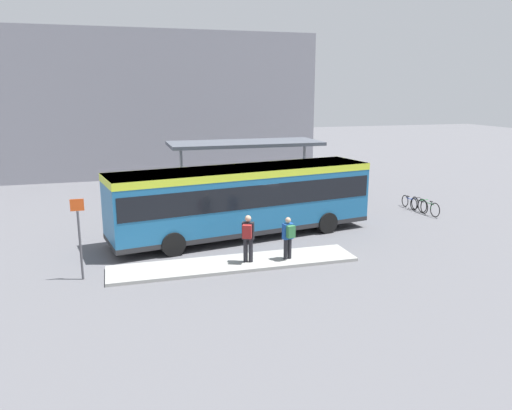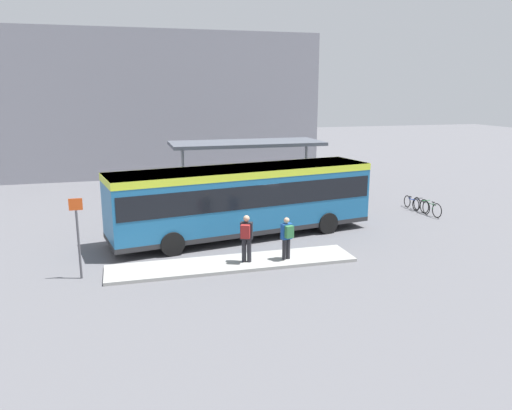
{
  "view_description": "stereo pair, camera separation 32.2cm",
  "coord_description": "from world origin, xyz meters",
  "px_view_note": "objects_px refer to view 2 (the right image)",
  "views": [
    {
      "loc": [
        -5.4,
        -20.42,
        6.3
      ],
      "look_at": [
        0.58,
        0.0,
        1.37
      ],
      "focal_mm": 35.0,
      "sensor_mm": 36.0,
      "label": 1
    },
    {
      "loc": [
        -5.09,
        -20.51,
        6.3
      ],
      "look_at": [
        0.58,
        0.0,
        1.37
      ],
      "focal_mm": 35.0,
      "sensor_mm": 36.0,
      "label": 2
    }
  ],
  "objects_px": {
    "pedestrian_waiting": "(287,236)",
    "pedestrian_companion": "(246,236)",
    "city_bus": "(243,196)",
    "bicycle_green": "(431,208)",
    "bicycle_black": "(422,205)",
    "bicycle_blue": "(411,203)",
    "potted_planter_near_shelter": "(191,206)",
    "platform_sign": "(78,235)"
  },
  "relations": [
    {
      "from": "pedestrian_waiting",
      "to": "pedestrian_companion",
      "type": "bearing_deg",
      "value": 73.61
    },
    {
      "from": "city_bus",
      "to": "bicycle_green",
      "type": "xyz_separation_m",
      "value": [
        10.15,
        1.05,
        -1.41
      ]
    },
    {
      "from": "city_bus",
      "to": "pedestrian_companion",
      "type": "height_order",
      "value": "city_bus"
    },
    {
      "from": "bicycle_green",
      "to": "bicycle_black",
      "type": "height_order",
      "value": "bicycle_green"
    },
    {
      "from": "pedestrian_waiting",
      "to": "pedestrian_companion",
      "type": "height_order",
      "value": "pedestrian_companion"
    },
    {
      "from": "pedestrian_waiting",
      "to": "bicycle_blue",
      "type": "distance_m",
      "value": 11.28
    },
    {
      "from": "city_bus",
      "to": "pedestrian_waiting",
      "type": "distance_m",
      "value": 3.91
    },
    {
      "from": "bicycle_green",
      "to": "potted_planter_near_shelter",
      "type": "bearing_deg",
      "value": 76.19
    },
    {
      "from": "pedestrian_waiting",
      "to": "bicycle_black",
      "type": "height_order",
      "value": "pedestrian_waiting"
    },
    {
      "from": "city_bus",
      "to": "pedestrian_waiting",
      "type": "bearing_deg",
      "value": -89.35
    },
    {
      "from": "potted_planter_near_shelter",
      "to": "bicycle_blue",
      "type": "bearing_deg",
      "value": -3.7
    },
    {
      "from": "pedestrian_companion",
      "to": "potted_planter_near_shelter",
      "type": "height_order",
      "value": "pedestrian_companion"
    },
    {
      "from": "bicycle_green",
      "to": "platform_sign",
      "type": "bearing_deg",
      "value": 102.01
    },
    {
      "from": "city_bus",
      "to": "bicycle_blue",
      "type": "distance_m",
      "value": 10.44
    },
    {
      "from": "pedestrian_waiting",
      "to": "potted_planter_near_shelter",
      "type": "height_order",
      "value": "pedestrian_waiting"
    },
    {
      "from": "city_bus",
      "to": "pedestrian_companion",
      "type": "relative_size",
      "value": 6.72
    },
    {
      "from": "city_bus",
      "to": "bicycle_blue",
      "type": "bearing_deg",
      "value": 4.36
    },
    {
      "from": "pedestrian_companion",
      "to": "platform_sign",
      "type": "bearing_deg",
      "value": 112.6
    },
    {
      "from": "bicycle_black",
      "to": "platform_sign",
      "type": "relative_size",
      "value": 0.59
    },
    {
      "from": "pedestrian_waiting",
      "to": "platform_sign",
      "type": "bearing_deg",
      "value": 74.73
    },
    {
      "from": "bicycle_blue",
      "to": "pedestrian_companion",
      "type": "bearing_deg",
      "value": -57.98
    },
    {
      "from": "city_bus",
      "to": "potted_planter_near_shelter",
      "type": "relative_size",
      "value": 8.46
    },
    {
      "from": "pedestrian_waiting",
      "to": "pedestrian_companion",
      "type": "distance_m",
      "value": 1.53
    },
    {
      "from": "bicycle_black",
      "to": "pedestrian_companion",
      "type": "bearing_deg",
      "value": 121.02
    },
    {
      "from": "bicycle_black",
      "to": "potted_planter_near_shelter",
      "type": "distance_m",
      "value": 12.07
    },
    {
      "from": "pedestrian_waiting",
      "to": "platform_sign",
      "type": "xyz_separation_m",
      "value": [
        -7.3,
        0.34,
        0.52
      ]
    },
    {
      "from": "city_bus",
      "to": "pedestrian_companion",
      "type": "bearing_deg",
      "value": -112.57
    },
    {
      "from": "bicycle_black",
      "to": "potted_planter_near_shelter",
      "type": "height_order",
      "value": "potted_planter_near_shelter"
    },
    {
      "from": "pedestrian_companion",
      "to": "potted_planter_near_shelter",
      "type": "xyz_separation_m",
      "value": [
        -1.03,
        7.01,
        -0.4
      ]
    },
    {
      "from": "bicycle_black",
      "to": "city_bus",
      "type": "bearing_deg",
      "value": 104.55
    },
    {
      "from": "pedestrian_companion",
      "to": "bicycle_green",
      "type": "height_order",
      "value": "pedestrian_companion"
    },
    {
      "from": "bicycle_blue",
      "to": "bicycle_green",
      "type": "bearing_deg",
      "value": 7.32
    },
    {
      "from": "bicycle_green",
      "to": "platform_sign",
      "type": "xyz_separation_m",
      "value": [
        -16.73,
        -4.49,
        1.18
      ]
    },
    {
      "from": "pedestrian_waiting",
      "to": "bicycle_black",
      "type": "bearing_deg",
      "value": -71.95
    },
    {
      "from": "city_bus",
      "to": "bicycle_black",
      "type": "xyz_separation_m",
      "value": [
        10.13,
        1.81,
        -1.43
      ]
    },
    {
      "from": "bicycle_green",
      "to": "city_bus",
      "type": "bearing_deg",
      "value": 92.91
    },
    {
      "from": "pedestrian_companion",
      "to": "potted_planter_near_shelter",
      "type": "distance_m",
      "value": 7.1
    },
    {
      "from": "city_bus",
      "to": "platform_sign",
      "type": "relative_size",
      "value": 4.22
    },
    {
      "from": "pedestrian_companion",
      "to": "bicycle_blue",
      "type": "height_order",
      "value": "pedestrian_companion"
    },
    {
      "from": "potted_planter_near_shelter",
      "to": "platform_sign",
      "type": "bearing_deg",
      "value": -124.97
    },
    {
      "from": "pedestrian_waiting",
      "to": "city_bus",
      "type": "bearing_deg",
      "value": -1.92
    },
    {
      "from": "pedestrian_waiting",
      "to": "bicycle_green",
      "type": "relative_size",
      "value": 0.92
    }
  ]
}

